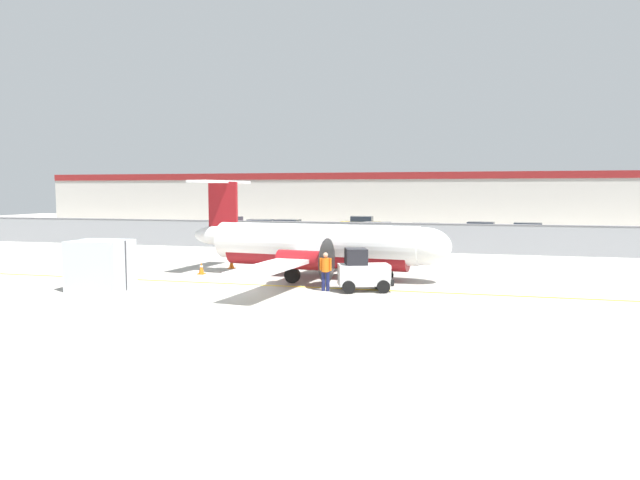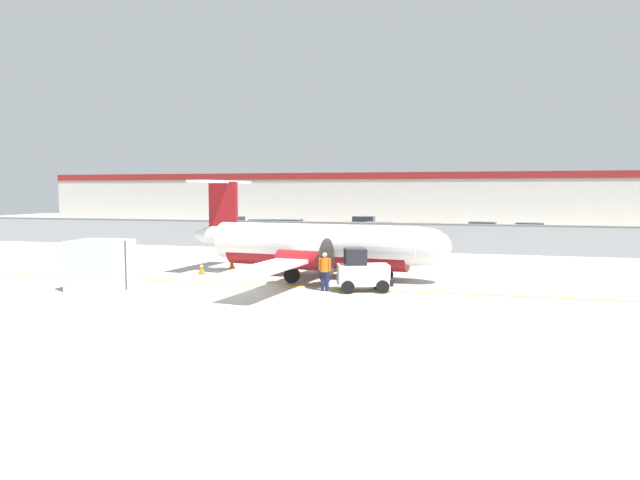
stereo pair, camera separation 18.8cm
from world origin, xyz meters
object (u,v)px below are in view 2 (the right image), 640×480
at_px(traffic_cone_near_right, 283,266).
at_px(parked_car_0, 233,224).
at_px(parked_car_2, 291,228).
at_px(parked_car_6, 484,231).
at_px(baggage_tug, 362,272).
at_px(parked_car_3, 363,224).
at_px(traffic_cone_far_right, 202,268).
at_px(ground_crew_worker, 325,269).
at_px(commuter_airplane, 320,246).
at_px(parked_car_1, 261,228).
at_px(parked_car_4, 377,231).
at_px(traffic_cone_far_left, 232,263).
at_px(parked_car_5, 429,233).
at_px(traffic_cone_near_left, 359,268).
at_px(parked_car_7, 528,232).
at_px(cargo_container, 101,265).

xyz_separation_m(traffic_cone_near_right, parked_car_0, (-13.84, 25.37, 0.58)).
height_order(parked_car_2, parked_car_6, same).
distance_m(baggage_tug, parked_car_3, 34.85).
distance_m(traffic_cone_far_right, parked_car_3, 31.52).
bearing_deg(baggage_tug, parked_car_0, 102.72).
xyz_separation_m(ground_crew_worker, parked_car_6, (7.31, 26.76, -0.06)).
bearing_deg(parked_car_0, commuter_airplane, -52.16).
relative_size(traffic_cone_near_right, parked_car_2, 0.15).
xyz_separation_m(parked_car_1, parked_car_4, (11.15, -1.71, 0.00)).
bearing_deg(traffic_cone_near_right, baggage_tug, -43.31).
bearing_deg(parked_car_0, parked_car_2, -22.69).
xyz_separation_m(ground_crew_worker, parked_car_1, (-12.70, 25.92, -0.06)).
bearing_deg(traffic_cone_far_right, parked_car_4, 74.08).
distance_m(traffic_cone_far_left, parked_car_1, 21.02).
distance_m(baggage_tug, parked_car_5, 23.17).
height_order(traffic_cone_near_left, parked_car_3, parked_car_3).
distance_m(commuter_airplane, parked_car_5, 20.12).
relative_size(ground_crew_worker, traffic_cone_far_left, 2.66).
distance_m(parked_car_0, parked_car_4, 17.25).
distance_m(parked_car_2, parked_car_7, 20.81).
xyz_separation_m(traffic_cone_near_right, parked_car_6, (11.00, 21.41, 0.58)).
bearing_deg(parked_car_5, parked_car_0, 156.60).
relative_size(traffic_cone_far_right, parked_car_3, 0.15).
relative_size(commuter_airplane, parked_car_2, 3.82).
bearing_deg(traffic_cone_near_right, traffic_cone_near_left, -1.00).
bearing_deg(traffic_cone_far_left, baggage_tug, -32.42).
relative_size(commuter_airplane, cargo_container, 6.35).
xyz_separation_m(baggage_tug, cargo_container, (-11.31, -2.49, 0.24)).
xyz_separation_m(parked_car_4, parked_car_6, (8.86, 2.55, 0.00)).
bearing_deg(parked_car_5, cargo_container, -120.16).
relative_size(traffic_cone_far_left, parked_car_7, 0.15).
bearing_deg(traffic_cone_far_left, parked_car_5, 61.25).
distance_m(traffic_cone_near_left, traffic_cone_far_right, 8.28).
relative_size(traffic_cone_near_left, parked_car_1, 0.15).
xyz_separation_m(cargo_container, parked_car_6, (17.05, 28.87, -0.21)).
height_order(parked_car_1, parked_car_3, same).
distance_m(commuter_airplane, cargo_container, 10.37).
bearing_deg(parked_car_1, parked_car_0, -47.08).
bearing_deg(traffic_cone_far_left, commuter_airplane, -18.77).
bearing_deg(parked_car_3, traffic_cone_far_right, 83.73).
bearing_deg(parked_car_4, baggage_tug, 102.89).
bearing_deg(commuter_airplane, traffic_cone_near_right, 154.93).
bearing_deg(parked_car_5, traffic_cone_near_right, -113.84).
relative_size(parked_car_0, parked_car_2, 1.04).
height_order(traffic_cone_far_left, parked_car_7, parked_car_7).
height_order(parked_car_0, parked_car_3, same).
xyz_separation_m(commuter_airplane, cargo_container, (-8.49, -5.94, -0.50)).
height_order(traffic_cone_near_left, traffic_cone_near_right, same).
xyz_separation_m(ground_crew_worker, parked_car_4, (-1.55, 24.20, -0.06)).
xyz_separation_m(parked_car_2, parked_car_3, (5.29, 8.20, 0.00)).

